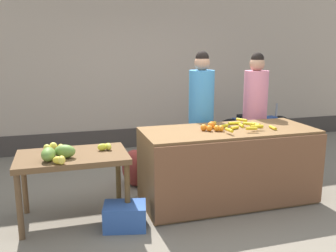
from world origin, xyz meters
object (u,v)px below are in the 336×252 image
(produce_sack, at_px, (135,168))
(vendor_woman_blue_shirt, at_px, (201,118))
(produce_crate, at_px, (125,216))
(vendor_woman_pink_shirt, at_px, (255,115))
(parked_motorcycle, at_px, (254,131))

(produce_sack, bearing_deg, vendor_woman_blue_shirt, -6.65)
(produce_crate, bearing_deg, vendor_woman_pink_shirt, 27.21)
(vendor_woman_blue_shirt, height_order, parked_motorcycle, vendor_woman_blue_shirt)
(produce_sack, bearing_deg, produce_crate, -106.62)
(vendor_woman_blue_shirt, height_order, produce_sack, vendor_woman_blue_shirt)
(parked_motorcycle, bearing_deg, vendor_woman_blue_shirt, -143.35)
(parked_motorcycle, xyz_separation_m, produce_sack, (-2.36, -0.97, -0.15))
(vendor_woman_blue_shirt, bearing_deg, parked_motorcycle, 36.65)
(vendor_woman_blue_shirt, xyz_separation_m, produce_sack, (-0.91, 0.11, -0.66))
(vendor_woman_pink_shirt, distance_m, parked_motorcycle, 1.31)
(parked_motorcycle, height_order, produce_sack, parked_motorcycle)
(parked_motorcycle, distance_m, produce_sack, 2.55)
(parked_motorcycle, bearing_deg, produce_sack, -157.61)
(vendor_woman_blue_shirt, relative_size, parked_motorcycle, 1.13)
(vendor_woman_pink_shirt, xyz_separation_m, parked_motorcycle, (0.61, 1.04, -0.50))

